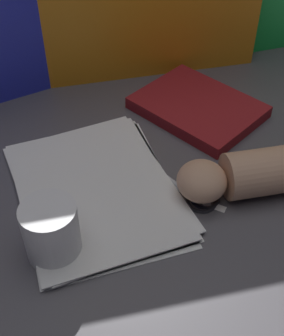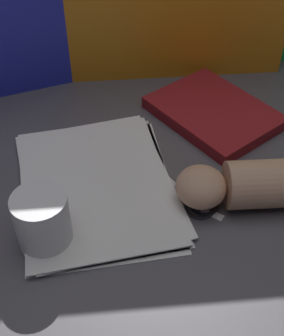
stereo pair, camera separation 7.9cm
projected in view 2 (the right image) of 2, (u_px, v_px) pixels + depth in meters
ground_plane at (162, 200)px, 0.82m from camera, size 6.00×6.00×0.00m
paper_stack at (97, 185)px, 0.84m from camera, size 0.28×0.36×0.01m
book_closed at (213, 112)px, 0.99m from camera, size 0.28×0.30×0.03m
scissors at (192, 198)px, 0.82m from camera, size 0.13×0.16×0.01m
hand_forearm at (264, 184)px, 0.79m from camera, size 0.30×0.14×0.08m
paper_scrap_near at (205, 212)px, 0.80m from camera, size 0.01×0.02×0.00m
paper_scrap_mid at (217, 216)px, 0.79m from camera, size 0.03×0.03×0.00m
mug at (43, 221)px, 0.72m from camera, size 0.09×0.09×0.10m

